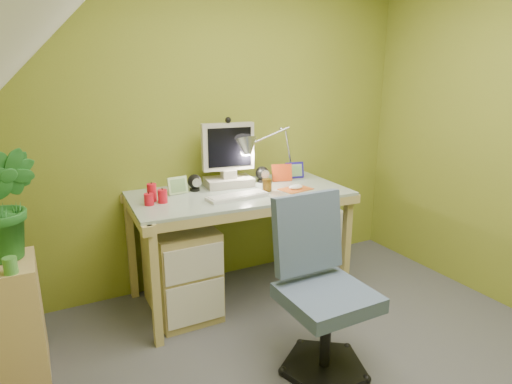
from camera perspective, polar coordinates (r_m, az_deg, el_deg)
name	(u,v)px	position (r m, az deg, el deg)	size (l,w,h in m)	color
wall_back	(219,128)	(3.27, -4.91, 8.44)	(3.20, 0.01, 2.40)	olive
desk	(240,244)	(3.13, -2.19, -7.00)	(1.50, 0.75, 0.80)	tan
monitor	(228,148)	(3.10, -3.75, 5.83)	(0.41, 0.24, 0.56)	#B5AFA3
speaker_left	(195,183)	(3.03, -8.19, 1.25)	(0.10, 0.10, 0.12)	black
speaker_right	(262,174)	(3.24, 0.83, 2.39)	(0.10, 0.10, 0.12)	black
keyboard	(237,196)	(2.85, -2.52, -0.58)	(0.42, 0.13, 0.02)	silver
mousepad	(296,189)	(3.06, 5.30, 0.39)	(0.22, 0.15, 0.01)	#BF561D
mouse	(296,187)	(3.06, 5.31, 0.67)	(0.11, 0.07, 0.04)	white
amber_tumbler	(267,185)	(3.00, 1.49, 0.93)	(0.07, 0.07, 0.09)	brown
candle_cluster	(153,194)	(2.81, -13.51, -0.26)	(0.15, 0.13, 0.11)	red
photo_frame_red	(282,173)	(3.28, 3.47, 2.59)	(0.15, 0.02, 0.13)	#C33C14
photo_frame_blue	(295,170)	(3.39, 5.16, 2.92)	(0.15, 0.02, 0.13)	navy
photo_frame_green	(178,185)	(2.98, -10.42, 0.87)	(0.14, 0.02, 0.12)	#B2D693
desk_lamp	(282,141)	(3.30, 3.45, 6.77)	(0.55, 0.24, 0.59)	silver
side_ledge	(18,319)	(2.72, -29.19, -14.53)	(0.24, 0.38, 0.66)	tan
potted_plant	(5,204)	(2.54, -30.51, -1.44)	(0.33, 0.26, 0.60)	#257029
green_cup	(10,266)	(2.43, -29.93, -8.49)	(0.07, 0.07, 0.08)	#4F9E41
task_chair	(327,295)	(2.36, 9.51, -13.43)	(0.52, 0.52, 0.93)	#445470
radiator	(318,236)	(3.81, 8.32, -5.88)	(0.44, 0.18, 0.44)	silver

